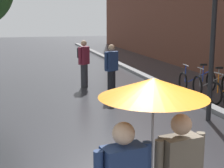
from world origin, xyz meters
TOP-DOWN VIEW (x-y plane):
  - kerb_strip at (3.20, 10.00)m, footprint 0.30×36.00m
  - parked_bicycle_5 at (4.08, 6.98)m, footprint 1.14×0.80m
  - parked_bicycle_6 at (3.95, 7.72)m, footprint 1.14×0.80m
  - couple_under_umbrella at (-0.70, 0.34)m, footprint 1.21×1.04m
  - street_lamp_post at (2.60, 4.71)m, footprint 0.24×0.24m
  - pedestrian_walking_midground at (0.37, 9.53)m, footprint 0.46×0.46m
  - pedestrian_walking_far at (0.97, 7.92)m, footprint 0.53×0.39m

SIDE VIEW (x-z plane):
  - kerb_strip at x=3.20m, z-range 0.00..0.12m
  - parked_bicycle_5 at x=4.08m, z-range -0.10..0.86m
  - parked_bicycle_6 at x=3.95m, z-range -0.10..0.86m
  - pedestrian_walking_far at x=0.97m, z-range 0.02..1.69m
  - pedestrian_walking_midground at x=0.37m, z-range 0.05..1.75m
  - couple_under_umbrella at x=-0.70m, z-range 0.30..2.31m
  - street_lamp_post at x=2.60m, z-range 0.35..4.09m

